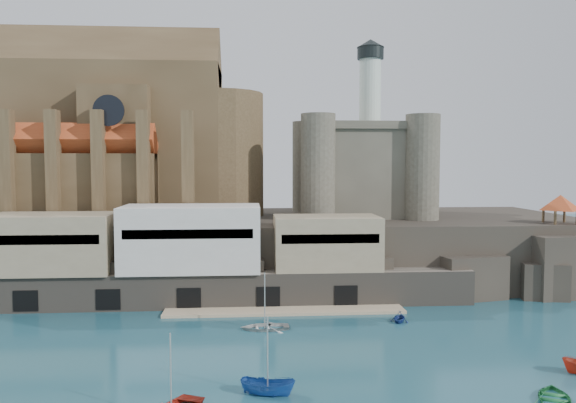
{
  "coord_description": "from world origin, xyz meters",
  "views": [
    {
      "loc": [
        -2.42,
        -50.93,
        18.48
      ],
      "look_at": [
        3.4,
        32.0,
        12.93
      ],
      "focal_mm": 35.0,
      "sensor_mm": 36.0,
      "label": 1
    }
  ],
  "objects_px": {
    "boat_2": "(268,395)",
    "castle_keep": "(360,165)",
    "church": "(114,141)",
    "pavilion": "(560,204)"
  },
  "relations": [
    {
      "from": "pavilion",
      "to": "boat_2",
      "type": "xyz_separation_m",
      "value": [
        -42.98,
        -33.05,
        -12.73
      ]
    },
    {
      "from": "pavilion",
      "to": "castle_keep",
      "type": "bearing_deg",
      "value": 149.82
    },
    {
      "from": "church",
      "to": "boat_2",
      "type": "xyz_separation_m",
      "value": [
        23.15,
        -48.91,
        -22.13
      ]
    },
    {
      "from": "boat_2",
      "to": "castle_keep",
      "type": "bearing_deg",
      "value": -3.15
    },
    {
      "from": "church",
      "to": "boat_2",
      "type": "relative_size",
      "value": 10.31
    },
    {
      "from": "church",
      "to": "pavilion",
      "type": "bearing_deg",
      "value": -13.48
    },
    {
      "from": "boat_2",
      "to": "church",
      "type": "bearing_deg",
      "value": 41.69
    },
    {
      "from": "castle_keep",
      "to": "boat_2",
      "type": "distance_m",
      "value": 54.25
    },
    {
      "from": "church",
      "to": "boat_2",
      "type": "height_order",
      "value": "church"
    },
    {
      "from": "pavilion",
      "to": "boat_2",
      "type": "distance_m",
      "value": 55.69
    }
  ]
}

